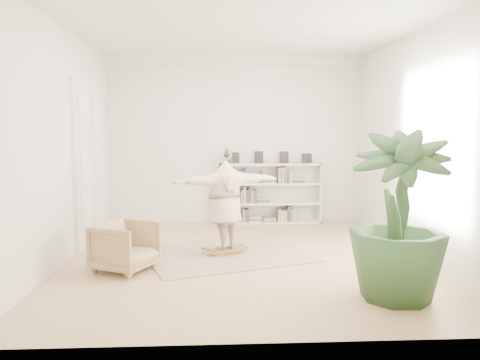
# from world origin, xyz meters

# --- Properties ---
(floor) EXTENTS (6.00, 6.00, 0.00)m
(floor) POSITION_xyz_m (0.00, 0.00, 0.00)
(floor) COLOR tan
(floor) RESTS_ON ground
(room_shell) EXTENTS (6.00, 6.00, 6.00)m
(room_shell) POSITION_xyz_m (0.00, 2.94, 3.51)
(room_shell) COLOR silver
(room_shell) RESTS_ON floor
(doors) EXTENTS (0.09, 1.78, 2.92)m
(doors) POSITION_xyz_m (-2.70, 1.30, 1.40)
(doors) COLOR white
(doors) RESTS_ON floor
(bookshelf) EXTENTS (2.20, 0.35, 1.64)m
(bookshelf) POSITION_xyz_m (0.74, 2.82, 0.64)
(bookshelf) COLOR silver
(bookshelf) RESTS_ON floor
(armchair) EXTENTS (1.03, 1.02, 0.70)m
(armchair) POSITION_xyz_m (-1.73, -0.59, 0.35)
(armchair) COLOR tan
(armchair) RESTS_ON floor
(rug) EXTENTS (3.02, 2.71, 0.02)m
(rug) POSITION_xyz_m (-0.28, 0.22, 0.01)
(rug) COLOR tan
(rug) RESTS_ON floor
(rocker_board) EXTENTS (0.58, 0.46, 0.11)m
(rocker_board) POSITION_xyz_m (-0.28, 0.22, 0.07)
(rocker_board) COLOR #8F5A39
(rocker_board) RESTS_ON rug
(person) EXTENTS (1.84, 1.04, 1.45)m
(person) POSITION_xyz_m (-0.28, 0.22, 0.85)
(person) COLOR beige
(person) RESTS_ON rocker_board
(houseplant) EXTENTS (1.44, 1.44, 2.02)m
(houseplant) POSITION_xyz_m (1.71, -1.90, 1.01)
(houseplant) COLOR #2C4C26
(houseplant) RESTS_ON floor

